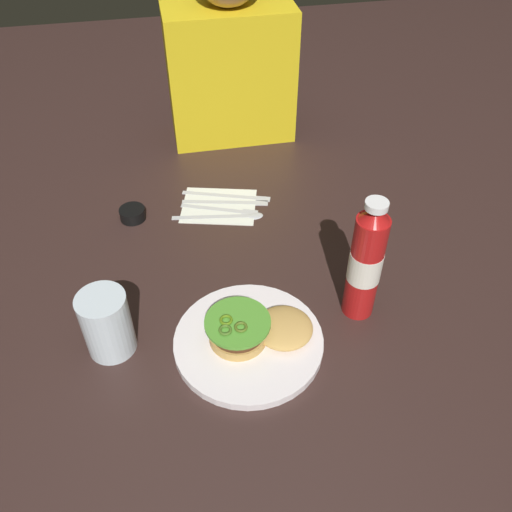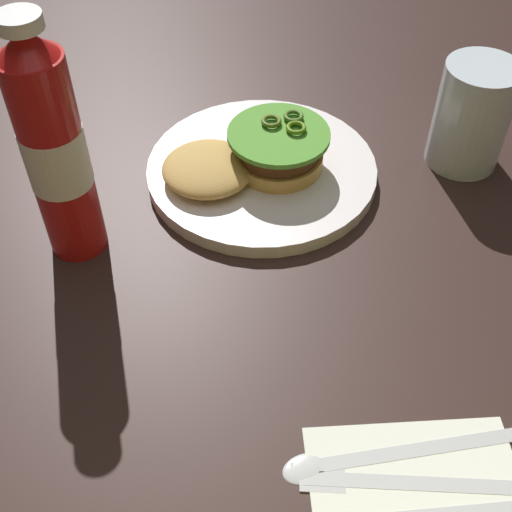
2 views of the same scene
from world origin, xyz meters
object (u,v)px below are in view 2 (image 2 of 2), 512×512
Objects in this scene: dinner_plate at (262,170)px; fork_utensil at (393,480)px; burger_sandwich at (252,156)px; spoon_utensil at (373,456)px; ketchup_bottle at (55,152)px; napkin at (420,500)px; water_glass at (472,116)px.

fork_utensil is at bearing 87.10° from dinner_plate.
dinner_plate is 1.53× the size of fork_utensil.
burger_sandwich reaches higher than spoon_utensil.
fork_utensil is (-0.20, 0.34, -0.12)m from ketchup_bottle.
ketchup_bottle is 0.41m from fork_utensil.
ketchup_bottle is at bearing -59.64° from napkin.
water_glass reaches higher than burger_sandwich.
napkin is (-0.01, 0.40, -0.03)m from burger_sandwich.
ketchup_bottle is at bearing -59.96° from fork_utensil.
spoon_utensil is at bearing 50.49° from water_glass.
fork_utensil is at bearing 88.98° from burger_sandwich.
napkin is at bearing 115.22° from spoon_utensil.
spoon_utensil is at bearing -64.78° from napkin.
burger_sandwich is at bearing -92.11° from spoon_utensil.
ketchup_bottle is (0.22, 0.04, 0.11)m from dinner_plate.
napkin is 0.02m from fork_utensil.
fork_utensil is (0.01, -0.02, 0.00)m from napkin.
burger_sandwich is at bearing 19.35° from dinner_plate.
dinner_plate is 0.25m from ketchup_bottle.
spoon_utensil and fork_utensil have the same top height.
ketchup_bottle reaches higher than napkin.
ketchup_bottle is at bearing 11.50° from dinner_plate.
water_glass is 0.74× the size of napkin.
water_glass is at bearing -126.83° from fork_utensil.
dinner_plate is at bearing -94.09° from spoon_utensil.
burger_sandwich reaches higher than fork_utensil.
fork_utensil is (0.26, 0.34, -0.06)m from water_glass.
dinner_plate is at bearing -92.90° from fork_utensil.
fork_utensil is at bearing 53.17° from water_glass.
spoon_utensil is at bearing 87.89° from burger_sandwich.
ketchup_bottle is (0.20, 0.04, 0.08)m from burger_sandwich.
ketchup_bottle reaches higher than water_glass.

